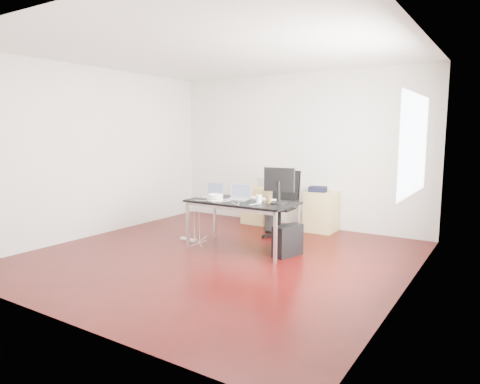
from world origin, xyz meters
The scene contains 18 objects.
room_shell centered at (0.04, 0.00, 1.40)m, with size 5.00×5.00×5.00m.
desk centered at (0.07, 0.49, 0.68)m, with size 1.60×0.80×0.73m.
office_chair centered at (0.19, 1.56, 0.61)m, with size 0.49×0.50×1.08m.
filing_cabinet_left centered at (-0.66, 2.23, 0.35)m, with size 0.50×0.50×0.70m, color tan.
filing_cabinet_right centered at (0.63, 2.23, 0.35)m, with size 0.50×0.50×0.70m, color tan.
pc_tower centered at (0.81, 0.54, 0.22)m, with size 0.20×0.45×0.44m, color black.
wastebasket centered at (-0.17, 1.84, 0.14)m, with size 0.24×0.24×0.28m, color black.
power_strip centered at (-0.93, 0.44, 0.02)m, with size 0.30×0.06×0.04m, color white.
laptop_left centered at (-0.49, 0.51, 0.79)m, with size 0.34×0.27×0.23m.
laptop_right centered at (-0.03, 0.57, 0.79)m, with size 0.38×0.32×0.23m.
monitor centered at (0.63, 0.59, 1.01)m, with size 0.45×0.26×0.51m.
keyboard centered at (0.27, 0.75, 0.74)m, with size 0.44×0.14×0.02m, color white.
cup_white centered at (0.38, 0.45, 0.79)m, with size 0.08×0.08×0.12m, color white.
cup_brown centered at (0.52, 0.49, 0.78)m, with size 0.08×0.08×0.10m, color brown.
cable_coil centered at (-0.24, 0.25, 0.78)m, with size 0.24×0.24×0.11m.
power_adapter centered at (-0.17, 0.23, 0.74)m, with size 0.07×0.07×0.03m, color white.
speaker centered at (-0.62, 2.25, 0.79)m, with size 0.09×0.08×0.18m, color #9E9E9E.
navy_garment centered at (0.56, 2.21, 0.74)m, with size 0.30×0.24×0.09m, color black.
Camera 1 is at (3.40, -4.78, 1.74)m, focal length 32.00 mm.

